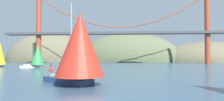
# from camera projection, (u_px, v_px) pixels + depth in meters

# --- Properties ---
(headland_right) EXTENTS (68.07, 44.00, 28.94)m
(headland_right) POSITION_uv_depth(u_px,v_px,m) (207.00, 62.00, 146.97)
(headland_right) COLOR #6B664C
(headland_right) RESTS_ON ground_plane
(headland_left) EXTENTS (63.03, 44.00, 42.60)m
(headland_left) POSITION_uv_depth(u_px,v_px,m) (49.00, 62.00, 155.29)
(headland_left) COLOR #6B664C
(headland_left) RESTS_ON ground_plane
(headland_center) EXTENTS (77.09, 44.00, 42.07)m
(headland_center) POSITION_uv_depth(u_px,v_px,m) (129.00, 62.00, 150.95)
(headland_center) COLOR #5B6647
(headland_center) RESTS_ON ground_plane
(suspension_bridge) EXTENTS (126.73, 6.00, 36.93)m
(suspension_bridge) POSITION_uv_depth(u_px,v_px,m) (121.00, 31.00, 111.95)
(suspension_bridge) COLOR #A34228
(suspension_bridge) RESTS_ON ground_plane
(sailboat_green_sail) EXTENTS (8.19, 5.83, 8.03)m
(sailboat_green_sail) POSITION_uv_depth(u_px,v_px,m) (37.00, 55.00, 68.62)
(sailboat_green_sail) COLOR #B7B2A8
(sailboat_green_sail) RESTS_ON ground_plane
(sailboat_scarlet_sail) EXTENTS (10.68, 9.62, 10.93)m
(sailboat_scarlet_sail) POSITION_uv_depth(u_px,v_px,m) (79.00, 46.00, 26.88)
(sailboat_scarlet_sail) COLOR navy
(sailboat_scarlet_sail) RESTS_ON ground_plane
(channel_buoy) EXTENTS (1.10, 1.10, 2.64)m
(channel_buoy) POSITION_uv_depth(u_px,v_px,m) (51.00, 69.00, 54.78)
(channel_buoy) COLOR red
(channel_buoy) RESTS_ON ground_plane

